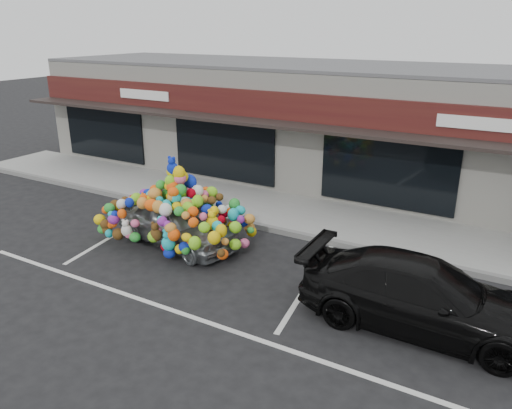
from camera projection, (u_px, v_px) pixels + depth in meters
The scene contains 9 objects.
ground at pixel (205, 260), 12.72m from camera, with size 90.00×90.00×0.00m, color black.
shop_building at pixel (333, 123), 18.87m from camera, with size 24.00×7.20×4.31m.
sidewalk at pixel (278, 210), 15.95m from camera, with size 26.00×3.00×0.15m, color gray.
kerb at pixel (254, 225), 14.73m from camera, with size 26.00×0.18×0.16m, color slate.
parking_stripe_left at pixel (118, 233), 14.39m from camera, with size 0.12×4.40×0.01m, color silver.
parking_stripe_mid at pixel (308, 283), 11.56m from camera, with size 0.12×4.40×0.01m, color silver.
lane_line at pixel (219, 326), 9.90m from camera, with size 14.00×0.12×0.01m, color silver.
toy_car at pixel (176, 217), 13.39m from camera, with size 2.74×4.26×2.33m.
black_sedan at pixel (422, 295), 9.68m from camera, with size 4.78×1.94×1.39m, color black.
Camera 1 is at (6.88, -9.30, 5.63)m, focal length 35.00 mm.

